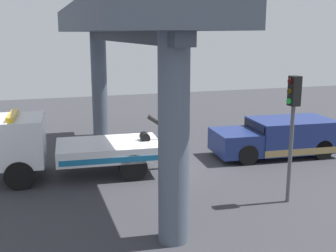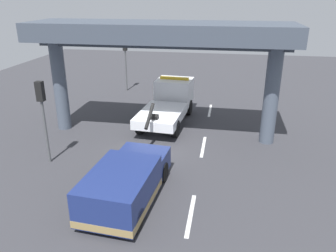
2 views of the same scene
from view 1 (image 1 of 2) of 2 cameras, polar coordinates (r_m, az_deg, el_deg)
name	(u,v)px [view 1 (image 1 of 2)]	position (r m, az deg, el deg)	size (l,w,h in m)	color
ground_plane	(156,168)	(16.82, -1.67, -5.76)	(60.00, 40.00, 0.10)	#38383D
lane_stripe_west	(257,140)	(21.37, 12.00, -1.91)	(2.60, 0.16, 0.01)	silver
lane_stripe_mid	(140,150)	(19.17, -3.81, -3.32)	(2.60, 0.16, 0.01)	silver
tow_truck_white	(56,145)	(15.94, -14.99, -2.54)	(7.33, 2.84, 2.46)	white
towed_van_green	(279,138)	(18.83, 14.76, -1.56)	(5.35, 2.56, 1.58)	navy
overpass_structure	(122,29)	(15.68, -6.27, 12.95)	(3.60, 13.81, 6.22)	#4C5666
traffic_light_near	(293,111)	(13.24, 16.52, 1.92)	(0.39, 0.32, 3.97)	#515456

